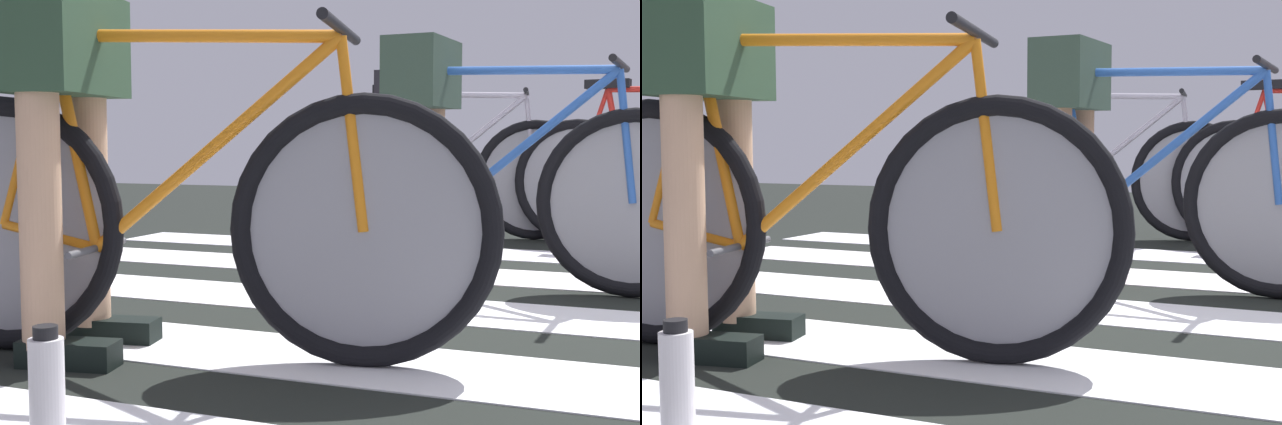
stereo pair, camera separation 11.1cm
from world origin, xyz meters
The scene contains 9 objects.
ground centered at (0.00, 0.00, 0.01)m, with size 18.00×14.00×0.02m.
crosswalk_markings centered at (-0.01, -0.25, 0.02)m, with size 5.41×4.22×0.00m.
bicycle_1_of_4 centered at (-0.99, -0.78, 0.41)m, with size 1.71×0.56×0.93m.
cyclist_1_of_4 centered at (-1.29, -0.84, 0.66)m, with size 0.38×0.45×1.00m.
bicycle_2_of_4 centered at (-0.38, 0.65, 0.41)m, with size 1.74×0.52×0.93m.
cyclist_2_of_4 centered at (-0.69, 0.67, 0.67)m, with size 0.33×0.42×1.01m.
bicycle_4_of_4 centered at (-0.98, 2.32, 0.41)m, with size 1.73×0.52×0.93m.
cyclist_4_of_4 centered at (-1.28, 2.28, 0.67)m, with size 0.36×0.44×1.01m.
water_bottle centered at (-0.81, -1.51, 0.14)m, with size 0.07×0.07×0.25m.
Camera 2 is at (0.34, -2.72, 0.61)m, focal length 47.06 mm.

